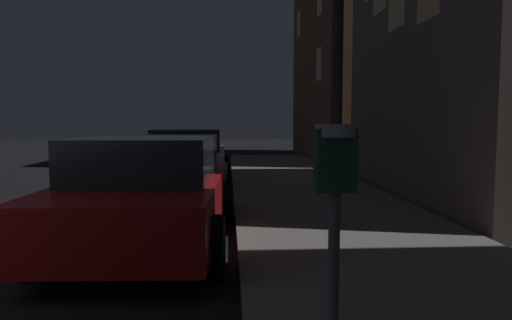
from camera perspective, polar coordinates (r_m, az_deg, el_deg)
name	(u,v)px	position (r m, az deg, el deg)	size (l,w,h in m)	color
parking_meter	(335,200)	(2.25, 9.59, -4.86)	(0.19, 0.19, 1.47)	#59595B
car_red	(150,191)	(6.34, -12.89, -3.68)	(2.25, 4.45, 1.43)	maroon
car_white	(188,157)	(12.24, -8.32, 0.36)	(2.16, 4.52, 1.43)	silver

